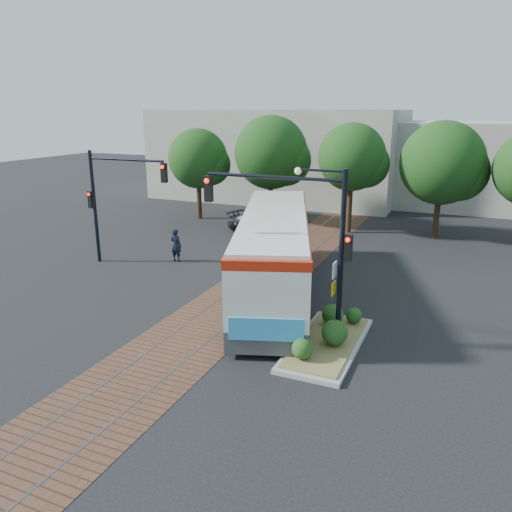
% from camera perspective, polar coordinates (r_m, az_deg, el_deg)
% --- Properties ---
extents(ground, '(120.00, 120.00, 0.00)m').
position_cam_1_polar(ground, '(20.51, -4.21, -6.68)').
color(ground, black).
rests_on(ground, ground).
extents(trackbed, '(3.60, 40.00, 0.02)m').
position_cam_1_polar(trackbed, '(23.87, 0.23, -3.22)').
color(trackbed, brown).
rests_on(trackbed, ground).
extents(tree_row, '(26.40, 5.60, 7.67)m').
position_cam_1_polar(tree_row, '(34.10, 10.58, 10.81)').
color(tree_row, '#382314').
rests_on(tree_row, ground).
extents(warehouses, '(40.00, 13.00, 8.00)m').
position_cam_1_polar(warehouses, '(46.56, 11.94, 10.90)').
color(warehouses, '#ADA899').
rests_on(warehouses, ground).
extents(city_bus, '(7.14, 13.63, 3.61)m').
position_cam_1_polar(city_bus, '(22.43, 2.10, 0.85)').
color(city_bus, '#404043').
rests_on(city_bus, ground).
extents(traffic_island, '(2.20, 5.20, 1.13)m').
position_cam_1_polar(traffic_island, '(18.00, 8.31, -9.09)').
color(traffic_island, gray).
rests_on(traffic_island, ground).
extents(signal_pole_main, '(5.49, 0.46, 6.00)m').
position_cam_1_polar(signal_pole_main, '(17.07, 5.82, 3.21)').
color(signal_pole_main, black).
rests_on(signal_pole_main, ground).
extents(signal_pole_left, '(4.99, 0.34, 6.00)m').
position_cam_1_polar(signal_pole_left, '(27.22, -16.30, 6.97)').
color(signal_pole_left, black).
rests_on(signal_pole_left, ground).
extents(officer, '(0.69, 0.48, 1.80)m').
position_cam_1_polar(officer, '(27.55, -9.12, 1.22)').
color(officer, black).
rests_on(officer, ground).
extents(parked_car, '(4.99, 3.27, 1.34)m').
position_cam_1_polar(parked_car, '(33.24, 0.29, 3.65)').
color(parked_car, black).
rests_on(parked_car, ground).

